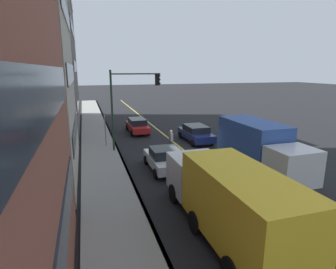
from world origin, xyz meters
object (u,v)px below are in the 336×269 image
Objects in this scene: car_white at (165,159)px; street_sign_post at (105,127)px; car_navy at (196,133)px; truck_yellow at (228,197)px; truck_blue at (260,147)px; traffic_light_mast at (130,97)px; pedestrian_with_backpack at (171,139)px; car_red at (137,125)px.

street_sign_post is (6.37, 3.26, 1.00)m from car_white.
street_sign_post is (0.30, 8.01, 0.96)m from car_navy.
truck_yellow reaches higher than car_navy.
truck_blue is 7.53m from truck_yellow.
pedestrian_with_backpack is at bearing -112.25° from traffic_light_mast.
pedestrian_with_backpack reaches higher than car_navy.
truck_yellow is at bearing 162.07° from car_navy.
truck_yellow reaches higher than car_red.
pedestrian_with_backpack is (3.72, -1.64, 0.30)m from car_white.
car_white is 7.73m from truck_yellow.
traffic_light_mast reaches higher than truck_yellow.
car_navy is at bearing -52.93° from pedestrian_with_backpack.
car_red is at bearing 40.31° from car_navy.
car_white is 6.06m from truck_blue.
traffic_light_mast is (4.95, 1.35, 3.60)m from car_white.
street_sign_post is at bearing 45.54° from truck_blue.
car_red is at bearing -0.15° from truck_yellow.
car_white is 6.26m from traffic_light_mast.
truck_blue is 0.88× the size of truck_yellow.
car_white is at bearing 67.74° from truck_blue.
car_red is 7.45m from traffic_light_mast.
car_white is 7.22m from street_sign_post.
car_red is (5.18, 4.40, -0.02)m from car_navy.
traffic_light_mast is at bearing 43.68° from truck_blue.
street_sign_post is at bearing 143.54° from car_red.
car_navy is at bearing -17.93° from truck_yellow.
street_sign_post reaches higher than pedestrian_with_backpack.
truck_blue is (-2.27, -5.54, 0.94)m from car_white.
truck_yellow is 1.28× the size of traffic_light_mast.
car_navy is 8.07m from street_sign_post.
car_white is at bearing 141.97° from car_navy.
car_navy is at bearing 5.44° from truck_blue.
pedestrian_with_backpack is (-2.35, 3.11, 0.26)m from car_navy.
car_navy is 14.47m from truck_yellow.
traffic_light_mast is (1.22, 2.99, 3.30)m from pedestrian_with_backpack.
truck_yellow is at bearing 135.90° from truck_blue.
traffic_light_mast is at bearing 67.75° from pedestrian_with_backpack.
car_white is 2.32× the size of pedestrian_with_backpack.
pedestrian_with_backpack is at bearing -23.81° from car_white.
traffic_light_mast is at bearing 164.93° from car_red.
street_sign_post reaches higher than car_white.
car_red is at bearing 21.01° from truck_blue.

